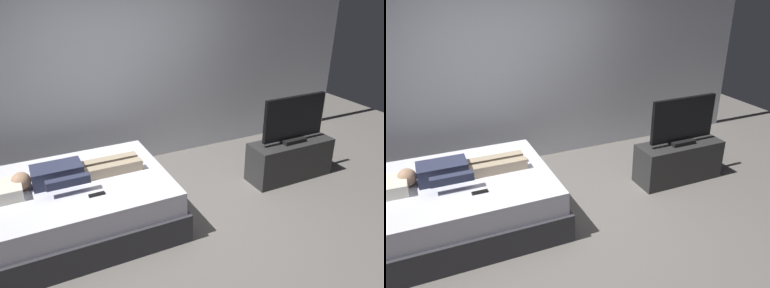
% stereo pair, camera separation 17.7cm
% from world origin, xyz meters
% --- Properties ---
extents(ground_plane, '(10.00, 10.00, 0.00)m').
position_xyz_m(ground_plane, '(0.00, 0.00, 0.00)').
color(ground_plane, slate).
extents(back_wall, '(6.40, 0.10, 2.80)m').
position_xyz_m(back_wall, '(0.40, 1.88, 1.40)').
color(back_wall, silver).
rests_on(back_wall, ground).
extents(bed, '(1.98, 1.49, 0.54)m').
position_xyz_m(bed, '(-1.00, 0.58, 0.26)').
color(bed, '#333338').
rests_on(bed, ground).
extents(person, '(1.26, 0.46, 0.18)m').
position_xyz_m(person, '(-0.97, 0.63, 0.62)').
color(person, '#2D334C').
rests_on(person, bed).
extents(remote, '(0.15, 0.04, 0.02)m').
position_xyz_m(remote, '(-0.82, 0.22, 0.55)').
color(remote, black).
rests_on(remote, bed).
extents(tv_stand, '(1.10, 0.40, 0.50)m').
position_xyz_m(tv_stand, '(1.70, 0.48, 0.25)').
color(tv_stand, '#2D2D2D').
rests_on(tv_stand, ground).
extents(tv, '(0.88, 0.20, 0.59)m').
position_xyz_m(tv, '(1.70, 0.48, 0.78)').
color(tv, black).
rests_on(tv, tv_stand).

